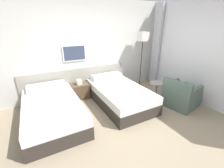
# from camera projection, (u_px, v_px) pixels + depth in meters

# --- Properties ---
(ground_plane) EXTENTS (16.00, 16.00, 0.00)m
(ground_plane) POSITION_uv_depth(u_px,v_px,m) (125.00, 125.00, 3.21)
(ground_plane) COLOR gray
(wall_headboard) EXTENTS (10.00, 0.10, 2.70)m
(wall_headboard) POSITION_uv_depth(u_px,v_px,m) (89.00, 51.00, 4.35)
(wall_headboard) COLOR silver
(wall_headboard) RESTS_ON ground_plane
(wall_window) EXTENTS (0.21, 4.47, 2.70)m
(wall_window) POSITION_uv_depth(u_px,v_px,m) (213.00, 54.00, 3.61)
(wall_window) COLOR white
(wall_window) RESTS_ON ground_plane
(bed_near_door) EXTENTS (1.15, 2.01, 0.61)m
(bed_near_door) POSITION_uv_depth(u_px,v_px,m) (53.00, 110.00, 3.32)
(bed_near_door) COLOR #332D28
(bed_near_door) RESTS_ON ground_plane
(bed_near_window) EXTENTS (1.15, 2.01, 0.61)m
(bed_near_window) POSITION_uv_depth(u_px,v_px,m) (119.00, 94.00, 4.06)
(bed_near_window) COLOR #332D28
(bed_near_window) RESTS_ON ground_plane
(nightstand) EXTENTS (0.50, 0.35, 0.57)m
(nightstand) POSITION_uv_depth(u_px,v_px,m) (80.00, 91.00, 4.33)
(nightstand) COLOR brown
(nightstand) RESTS_ON ground_plane
(floor_lamp) EXTENTS (0.27, 0.27, 1.81)m
(floor_lamp) POSITION_uv_depth(u_px,v_px,m) (143.00, 40.00, 4.65)
(floor_lamp) COLOR black
(floor_lamp) RESTS_ON ground_plane
(side_table) EXTENTS (0.40, 0.40, 0.49)m
(side_table) POSITION_uv_depth(u_px,v_px,m) (156.00, 87.00, 4.26)
(side_table) COLOR gray
(side_table) RESTS_ON ground_plane
(armchair) EXTENTS (0.90, 0.87, 0.77)m
(armchair) POSITION_uv_depth(u_px,v_px,m) (181.00, 96.00, 3.91)
(armchair) COLOR #4C6056
(armchair) RESTS_ON ground_plane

